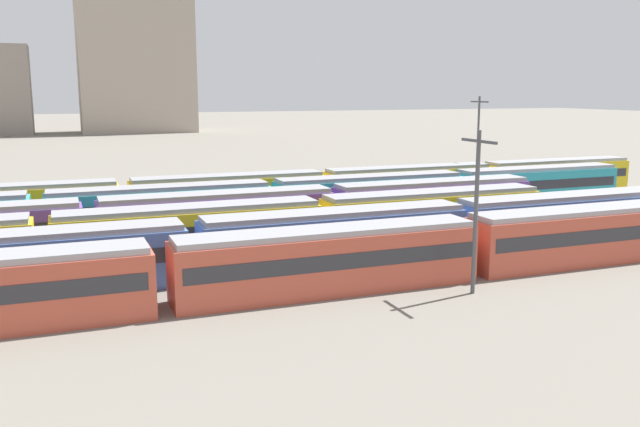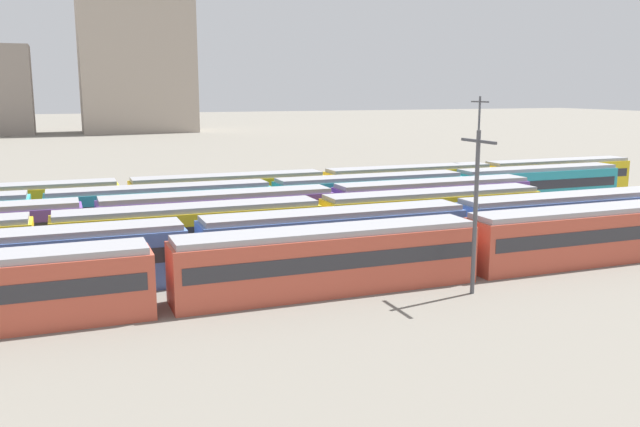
{
  "view_description": "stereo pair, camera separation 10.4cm",
  "coord_description": "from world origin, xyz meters",
  "px_view_note": "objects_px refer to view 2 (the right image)",
  "views": [
    {
      "loc": [
        2.54,
        -34.56,
        11.48
      ],
      "look_at": [
        20.96,
        13.0,
        2.04
      ],
      "focal_mm": 37.68,
      "sensor_mm": 36.0,
      "label": 1
    },
    {
      "loc": [
        2.64,
        -34.6,
        11.48
      ],
      "look_at": [
        20.96,
        13.0,
        2.04
      ],
      "focal_mm": 37.68,
      "sensor_mm": 36.0,
      "label": 2
    }
  ],
  "objects_px": {
    "train_track_2": "(191,232)",
    "train_track_5": "(324,189)",
    "train_track_4": "(272,201)",
    "train_track_3": "(219,216)",
    "catenary_pole_1": "(478,140)",
    "catenary_pole_0": "(476,204)",
    "train_track_0": "(329,259)"
  },
  "relations": [
    {
      "from": "train_track_2",
      "to": "catenary_pole_1",
      "type": "bearing_deg",
      "value": 27.48
    },
    {
      "from": "train_track_4",
      "to": "catenary_pole_0",
      "type": "height_order",
      "value": "catenary_pole_0"
    },
    {
      "from": "train_track_4",
      "to": "catenary_pole_1",
      "type": "height_order",
      "value": "catenary_pole_1"
    },
    {
      "from": "train_track_3",
      "to": "catenary_pole_0",
      "type": "bearing_deg",
      "value": -61.11
    },
    {
      "from": "catenary_pole_1",
      "to": "train_track_2",
      "type": "bearing_deg",
      "value": -152.52
    },
    {
      "from": "catenary_pole_0",
      "to": "train_track_4",
      "type": "bearing_deg",
      "value": 100.76
    },
    {
      "from": "train_track_2",
      "to": "catenary_pole_1",
      "type": "xyz_separation_m",
      "value": [
        35.38,
        18.4,
        4.03
      ]
    },
    {
      "from": "train_track_2",
      "to": "catenary_pole_1",
      "type": "height_order",
      "value": "catenary_pole_1"
    },
    {
      "from": "catenary_pole_0",
      "to": "catenary_pole_1",
      "type": "bearing_deg",
      "value": 55.7
    },
    {
      "from": "train_track_3",
      "to": "train_track_5",
      "type": "height_order",
      "value": "same"
    },
    {
      "from": "train_track_2",
      "to": "train_track_4",
      "type": "relative_size",
      "value": 0.75
    },
    {
      "from": "train_track_5",
      "to": "catenary_pole_0",
      "type": "distance_m",
      "value": 29.55
    },
    {
      "from": "train_track_2",
      "to": "catenary_pole_1",
      "type": "distance_m",
      "value": 40.09
    },
    {
      "from": "train_track_4",
      "to": "train_track_0",
      "type": "bearing_deg",
      "value": -98.12
    },
    {
      "from": "train_track_3",
      "to": "train_track_5",
      "type": "xyz_separation_m",
      "value": [
        12.78,
        10.4,
        0.0
      ]
    },
    {
      "from": "train_track_3",
      "to": "train_track_5",
      "type": "distance_m",
      "value": 16.48
    },
    {
      "from": "train_track_3",
      "to": "catenary_pole_0",
      "type": "relative_size",
      "value": 6.01
    },
    {
      "from": "train_track_3",
      "to": "catenary_pole_1",
      "type": "xyz_separation_m",
      "value": [
        32.29,
        13.2,
        4.03
      ]
    },
    {
      "from": "train_track_4",
      "to": "train_track_2",
      "type": "bearing_deg",
      "value": -130.66
    },
    {
      "from": "train_track_2",
      "to": "catenary_pole_0",
      "type": "bearing_deg",
      "value": -45.36
    },
    {
      "from": "train_track_2",
      "to": "train_track_5",
      "type": "xyz_separation_m",
      "value": [
        15.87,
        15.6,
        0.0
      ]
    },
    {
      "from": "catenary_pole_0",
      "to": "catenary_pole_1",
      "type": "distance_m",
      "value": 38.83
    },
    {
      "from": "train_track_2",
      "to": "train_track_5",
      "type": "bearing_deg",
      "value": 44.51
    },
    {
      "from": "train_track_3",
      "to": "catenary_pole_0",
      "type": "xyz_separation_m",
      "value": [
        10.42,
        -18.87,
        3.28
      ]
    },
    {
      "from": "train_track_2",
      "to": "train_track_4",
      "type": "bearing_deg",
      "value": 49.34
    },
    {
      "from": "train_track_4",
      "to": "train_track_5",
      "type": "distance_m",
      "value": 8.67
    },
    {
      "from": "train_track_2",
      "to": "train_track_4",
      "type": "distance_m",
      "value": 13.71
    },
    {
      "from": "train_track_2",
      "to": "train_track_5",
      "type": "relative_size",
      "value": 0.75
    },
    {
      "from": "train_track_4",
      "to": "catenary_pole_1",
      "type": "xyz_separation_m",
      "value": [
        26.45,
        8.0,
        4.03
      ]
    },
    {
      "from": "train_track_5",
      "to": "train_track_2",
      "type": "bearing_deg",
      "value": -135.49
    },
    {
      "from": "train_track_5",
      "to": "catenary_pole_1",
      "type": "bearing_deg",
      "value": 8.17
    },
    {
      "from": "train_track_4",
      "to": "train_track_5",
      "type": "xyz_separation_m",
      "value": [
        6.94,
        5.2,
        0.0
      ]
    }
  ]
}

